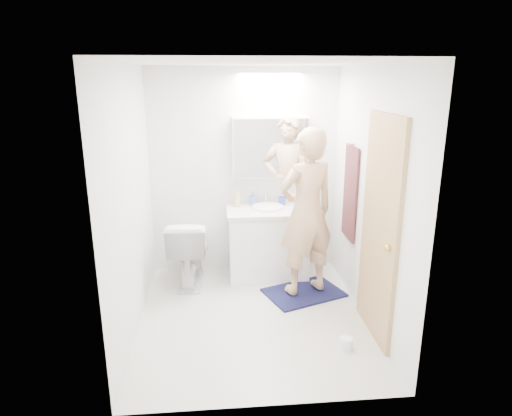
{
  "coord_description": "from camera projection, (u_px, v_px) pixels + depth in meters",
  "views": [
    {
      "loc": [
        -0.33,
        -3.93,
        2.29
      ],
      "look_at": [
        0.05,
        0.25,
        1.05
      ],
      "focal_mm": 31.48,
      "sensor_mm": 36.0,
      "label": 1
    }
  ],
  "objects": [
    {
      "name": "bath_rug",
      "position": [
        304.0,
        293.0,
        4.91
      ],
      "size": [
        0.94,
        0.8,
        0.02
      ],
      "primitive_type": "cube",
      "rotation": [
        0.0,
        0.0,
        0.37
      ],
      "color": "#171440",
      "rests_on": "floor"
    },
    {
      "name": "medicine_cabinet",
      "position": [
        270.0,
        147.0,
        5.16
      ],
      "size": [
        0.88,
        0.14,
        0.7
      ],
      "primitive_type": "cube",
      "color": "white",
      "rests_on": "wall_back"
    },
    {
      "name": "toothbrush_cup",
      "position": [
        282.0,
        201.0,
        5.3
      ],
      "size": [
        0.11,
        0.11,
        0.09
      ],
      "primitive_type": "imported",
      "rotation": [
        0.0,
        0.0,
        -0.14
      ],
      "color": "#3B44B3",
      "rests_on": "countertop"
    },
    {
      "name": "soap_bottle_a",
      "position": [
        237.0,
        198.0,
        5.23
      ],
      "size": [
        0.09,
        0.09,
        0.21
      ],
      "primitive_type": "imported",
      "rotation": [
        0.0,
        0.0,
        -0.09
      ],
      "color": "#C7C181",
      "rests_on": "countertop"
    },
    {
      "name": "vanity_cabinet",
      "position": [
        268.0,
        244.0,
        5.27
      ],
      "size": [
        0.9,
        0.55,
        0.78
      ],
      "primitive_type": "cube",
      "color": "white",
      "rests_on": "floor"
    },
    {
      "name": "toilet_paper_roll",
      "position": [
        346.0,
        343.0,
        3.91
      ],
      "size": [
        0.11,
        0.11,
        0.1
      ],
      "primitive_type": "cylinder",
      "color": "white",
      "rests_on": "floor"
    },
    {
      "name": "faucet",
      "position": [
        266.0,
        198.0,
        5.33
      ],
      "size": [
        0.02,
        0.02,
        0.16
      ],
      "primitive_type": "cylinder",
      "color": "silver",
      "rests_on": "countertop"
    },
    {
      "name": "ceiling",
      "position": [
        253.0,
        62.0,
        3.75
      ],
      "size": [
        2.5,
        2.5,
        0.0
      ],
      "primitive_type": "plane",
      "rotation": [
        3.14,
        0.0,
        0.0
      ],
      "color": "white",
      "rests_on": "floor"
    },
    {
      "name": "towel_hook",
      "position": [
        352.0,
        144.0,
        4.59
      ],
      "size": [
        0.07,
        0.02,
        0.02
      ],
      "primitive_type": "cylinder",
      "rotation": [
        0.0,
        1.57,
        0.0
      ],
      "color": "silver",
      "rests_on": "wall_right"
    },
    {
      "name": "towel",
      "position": [
        350.0,
        193.0,
        4.74
      ],
      "size": [
        0.02,
        0.42,
        1.0
      ],
      "primitive_type": "cube",
      "color": "#0F1A32",
      "rests_on": "wall_right"
    },
    {
      "name": "wall_right",
      "position": [
        370.0,
        197.0,
        4.19
      ],
      "size": [
        0.0,
        2.5,
        2.5
      ],
      "primitive_type": "plane",
      "rotation": [
        1.57,
        0.0,
        -1.57
      ],
      "color": "white",
      "rests_on": "floor"
    },
    {
      "name": "door_knob",
      "position": [
        388.0,
        248.0,
        3.63
      ],
      "size": [
        0.06,
        0.06,
        0.06
      ],
      "primitive_type": "sphere",
      "color": "gold",
      "rests_on": "door"
    },
    {
      "name": "toilet",
      "position": [
        189.0,
        251.0,
        5.08
      ],
      "size": [
        0.48,
        0.79,
        0.78
      ],
      "primitive_type": "imported",
      "rotation": [
        0.0,
        0.0,
        3.08
      ],
      "color": "white",
      "rests_on": "floor"
    },
    {
      "name": "floor",
      "position": [
        253.0,
        317.0,
        4.43
      ],
      "size": [
        2.5,
        2.5,
        0.0
      ],
      "primitive_type": "plane",
      "color": "silver",
      "rests_on": "ground"
    },
    {
      "name": "wall_left",
      "position": [
        130.0,
        203.0,
        4.0
      ],
      "size": [
        0.0,
        2.5,
        2.5
      ],
      "primitive_type": "plane",
      "rotation": [
        1.57,
        0.0,
        1.57
      ],
      "color": "white",
      "rests_on": "floor"
    },
    {
      "name": "wall_front",
      "position": [
        269.0,
        251.0,
        2.9
      ],
      "size": [
        2.5,
        0.0,
        2.5
      ],
      "primitive_type": "plane",
      "rotation": [
        -1.57,
        0.0,
        0.0
      ],
      "color": "white",
      "rests_on": "floor"
    },
    {
      "name": "door",
      "position": [
        380.0,
        230.0,
        3.91
      ],
      "size": [
        0.04,
        0.8,
        2.0
      ],
      "primitive_type": "cube",
      "color": "tan",
      "rests_on": "wall_right"
    },
    {
      "name": "wall_back",
      "position": [
        244.0,
        172.0,
        5.29
      ],
      "size": [
        2.5,
        0.0,
        2.5
      ],
      "primitive_type": "plane",
      "rotation": [
        1.57,
        0.0,
        0.0
      ],
      "color": "white",
      "rests_on": "floor"
    },
    {
      "name": "sink_basin",
      "position": [
        268.0,
        207.0,
        5.17
      ],
      "size": [
        0.36,
        0.36,
        0.03
      ],
      "primitive_type": "cylinder",
      "color": "white",
      "rests_on": "countertop"
    },
    {
      "name": "mirror_panel",
      "position": [
        271.0,
        148.0,
        5.09
      ],
      "size": [
        0.84,
        0.01,
        0.66
      ],
      "primitive_type": "cube",
      "color": "silver",
      "rests_on": "medicine_cabinet"
    },
    {
      "name": "countertop",
      "position": [
        268.0,
        211.0,
        5.15
      ],
      "size": [
        0.95,
        0.58,
        0.04
      ],
      "primitive_type": "cube",
      "color": "white",
      "rests_on": "vanity_cabinet"
    },
    {
      "name": "person",
      "position": [
        306.0,
        213.0,
        4.65
      ],
      "size": [
        0.75,
        0.62,
        1.76
      ],
      "primitive_type": "imported",
      "rotation": [
        0.0,
        0.0,
        3.51
      ],
      "color": "tan",
      "rests_on": "bath_rug"
    },
    {
      "name": "soap_bottle_b",
      "position": [
        253.0,
        198.0,
        5.28
      ],
      "size": [
        0.11,
        0.11,
        0.17
      ],
      "primitive_type": "imported",
      "rotation": [
        0.0,
        0.0,
        -0.64
      ],
      "color": "#5171AE",
      "rests_on": "countertop"
    }
  ]
}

